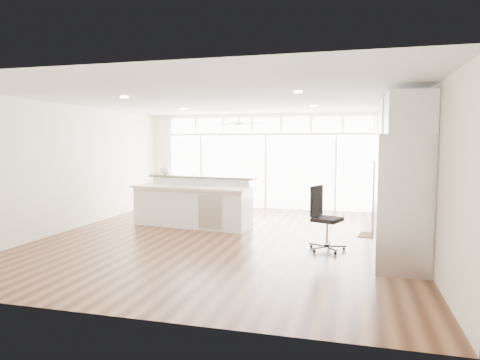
# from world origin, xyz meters

# --- Properties ---
(floor) EXTENTS (7.00, 8.00, 0.02)m
(floor) POSITION_xyz_m (0.00, 0.00, -0.01)
(floor) COLOR #442415
(floor) RESTS_ON ground
(ceiling) EXTENTS (7.00, 8.00, 0.02)m
(ceiling) POSITION_xyz_m (0.00, 0.00, 2.70)
(ceiling) COLOR silver
(ceiling) RESTS_ON wall_back
(wall_back) EXTENTS (7.00, 0.04, 2.70)m
(wall_back) POSITION_xyz_m (0.00, 4.00, 1.35)
(wall_back) COLOR white
(wall_back) RESTS_ON floor
(wall_front) EXTENTS (7.00, 0.04, 2.70)m
(wall_front) POSITION_xyz_m (0.00, -4.00, 1.35)
(wall_front) COLOR white
(wall_front) RESTS_ON floor
(wall_left) EXTENTS (0.04, 8.00, 2.70)m
(wall_left) POSITION_xyz_m (-3.50, 0.00, 1.35)
(wall_left) COLOR white
(wall_left) RESTS_ON floor
(wall_right) EXTENTS (0.04, 8.00, 2.70)m
(wall_right) POSITION_xyz_m (3.50, 0.00, 1.35)
(wall_right) COLOR white
(wall_right) RESTS_ON floor
(glass_wall) EXTENTS (5.80, 0.06, 2.08)m
(glass_wall) POSITION_xyz_m (0.00, 3.94, 1.05)
(glass_wall) COLOR white
(glass_wall) RESTS_ON wall_back
(transom_row) EXTENTS (5.90, 0.06, 0.40)m
(transom_row) POSITION_xyz_m (0.00, 3.94, 2.38)
(transom_row) COLOR white
(transom_row) RESTS_ON wall_back
(desk_window) EXTENTS (0.04, 0.85, 0.85)m
(desk_window) POSITION_xyz_m (3.46, 0.30, 1.55)
(desk_window) COLOR silver
(desk_window) RESTS_ON wall_right
(ceiling_fan) EXTENTS (1.16, 1.16, 0.32)m
(ceiling_fan) POSITION_xyz_m (-0.50, 2.80, 2.48)
(ceiling_fan) COLOR white
(ceiling_fan) RESTS_ON ceiling
(recessed_lights) EXTENTS (3.40, 3.00, 0.02)m
(recessed_lights) POSITION_xyz_m (0.00, 0.20, 2.68)
(recessed_lights) COLOR white
(recessed_lights) RESTS_ON ceiling
(oven_cabinet) EXTENTS (0.64, 1.20, 2.50)m
(oven_cabinet) POSITION_xyz_m (3.17, 1.80, 1.25)
(oven_cabinet) COLOR white
(oven_cabinet) RESTS_ON floor
(desk_nook) EXTENTS (0.72, 1.30, 0.76)m
(desk_nook) POSITION_xyz_m (3.13, 0.30, 0.38)
(desk_nook) COLOR white
(desk_nook) RESTS_ON floor
(upper_cabinets) EXTENTS (0.64, 1.30, 0.64)m
(upper_cabinets) POSITION_xyz_m (3.17, 0.30, 2.35)
(upper_cabinets) COLOR white
(upper_cabinets) RESTS_ON wall_right
(refrigerator) EXTENTS (0.76, 0.90, 2.00)m
(refrigerator) POSITION_xyz_m (3.11, -1.35, 1.00)
(refrigerator) COLOR silver
(refrigerator) RESTS_ON floor
(fridge_cabinet) EXTENTS (0.64, 0.90, 0.60)m
(fridge_cabinet) POSITION_xyz_m (3.17, -1.35, 2.30)
(fridge_cabinet) COLOR white
(fridge_cabinet) RESTS_ON wall_right
(framed_photos) EXTENTS (0.06, 0.22, 0.80)m
(framed_photos) POSITION_xyz_m (3.46, 0.92, 1.40)
(framed_photos) COLOR black
(framed_photos) RESTS_ON wall_right
(kitchen_island) EXTENTS (2.90, 1.41, 1.11)m
(kitchen_island) POSITION_xyz_m (-1.09, 0.92, 0.55)
(kitchen_island) COLOR white
(kitchen_island) RESTS_ON floor
(rug) EXTENTS (0.90, 0.71, 0.01)m
(rug) POSITION_xyz_m (2.95, 0.94, 0.01)
(rug) COLOR #362611
(rug) RESTS_ON floor
(office_chair) EXTENTS (0.74, 0.72, 1.12)m
(office_chair) POSITION_xyz_m (1.98, -0.49, 0.56)
(office_chair) COLOR black
(office_chair) RESTS_ON floor
(fishbowl) EXTENTS (0.24, 0.24, 0.21)m
(fishbowl) POSITION_xyz_m (-1.98, 1.44, 1.21)
(fishbowl) COLOR white
(fishbowl) RESTS_ON kitchen_island
(monitor) EXTENTS (0.12, 0.49, 0.40)m
(monitor) POSITION_xyz_m (3.05, 0.30, 0.96)
(monitor) COLOR black
(monitor) RESTS_ON desk_nook
(keyboard) EXTENTS (0.14, 0.33, 0.02)m
(keyboard) POSITION_xyz_m (2.88, 0.30, 0.77)
(keyboard) COLOR silver
(keyboard) RESTS_ON desk_nook
(potted_plant) EXTENTS (0.26, 0.29, 0.22)m
(potted_plant) POSITION_xyz_m (3.17, 1.80, 2.61)
(potted_plant) COLOR #265927
(potted_plant) RESTS_ON oven_cabinet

